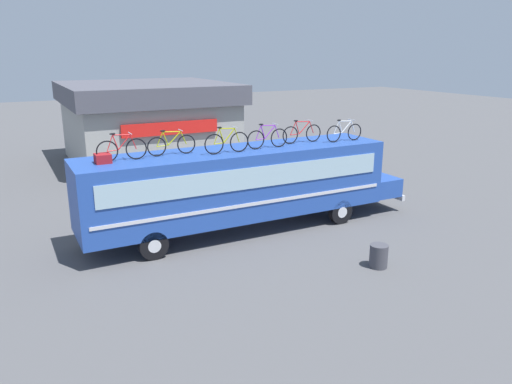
# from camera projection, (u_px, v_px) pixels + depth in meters

# --- Properties ---
(ground_plane) EXTENTS (120.00, 120.00, 0.00)m
(ground_plane) POSITION_uv_depth(u_px,v_px,m) (238.00, 231.00, 19.44)
(ground_plane) COLOR #4C4C4F
(bus) EXTENTS (13.51, 2.63, 3.24)m
(bus) POSITION_uv_depth(u_px,v_px,m) (243.00, 183.00, 19.01)
(bus) COLOR #23479E
(bus) RESTS_ON ground
(luggage_bag_1) EXTENTS (0.51, 0.53, 0.31)m
(luggage_bag_1) POSITION_uv_depth(u_px,v_px,m) (103.00, 158.00, 16.30)
(luggage_bag_1) COLOR maroon
(luggage_bag_1) RESTS_ON bus
(rooftop_bicycle_1) EXTENTS (1.70, 0.44, 0.97)m
(rooftop_bicycle_1) POSITION_uv_depth(u_px,v_px,m) (122.00, 149.00, 16.55)
(rooftop_bicycle_1) COLOR black
(rooftop_bicycle_1) RESTS_ON bus
(rooftop_bicycle_2) EXTENTS (1.78, 0.44, 0.91)m
(rooftop_bicycle_2) POSITION_uv_depth(u_px,v_px,m) (172.00, 144.00, 17.48)
(rooftop_bicycle_2) COLOR black
(rooftop_bicycle_2) RESTS_ON bus
(rooftop_bicycle_3) EXTENTS (1.73, 0.44, 0.98)m
(rooftop_bicycle_3) POSITION_uv_depth(u_px,v_px,m) (227.00, 142.00, 17.78)
(rooftop_bicycle_3) COLOR black
(rooftop_bicycle_3) RESTS_ON bus
(rooftop_bicycle_4) EXTENTS (1.72, 0.44, 0.96)m
(rooftop_bicycle_4) POSITION_uv_depth(u_px,v_px,m) (267.00, 138.00, 18.70)
(rooftop_bicycle_4) COLOR black
(rooftop_bicycle_4) RESTS_ON bus
(rooftop_bicycle_5) EXTENTS (1.80, 0.44, 0.94)m
(rooftop_bicycle_5) POSITION_uv_depth(u_px,v_px,m) (302.00, 133.00, 19.80)
(rooftop_bicycle_5) COLOR black
(rooftop_bicycle_5) RESTS_ON bus
(rooftop_bicycle_6) EXTENTS (1.74, 0.44, 0.91)m
(rooftop_bicycle_6) POSITION_uv_depth(u_px,v_px,m) (344.00, 132.00, 20.14)
(rooftop_bicycle_6) COLOR black
(rooftop_bicycle_6) RESTS_ON bus
(roadside_building) EXTENTS (9.83, 9.92, 4.90)m
(roadside_building) POSITION_uv_depth(u_px,v_px,m) (148.00, 121.00, 31.24)
(roadside_building) COLOR #9E9E99
(roadside_building) RESTS_ON ground
(trash_bin) EXTENTS (0.59, 0.59, 0.77)m
(trash_bin) POSITION_uv_depth(u_px,v_px,m) (379.00, 256.00, 16.07)
(trash_bin) COLOR #3F3F47
(trash_bin) RESTS_ON ground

